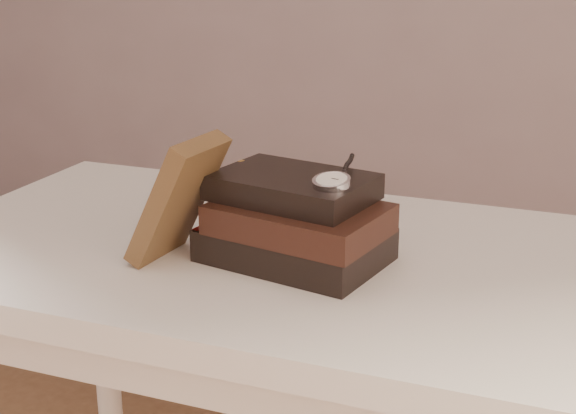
% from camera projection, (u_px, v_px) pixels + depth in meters
% --- Properties ---
extents(table, '(1.00, 0.60, 0.75)m').
position_uv_depth(table, '(258.00, 303.00, 1.20)').
color(table, silver).
rests_on(table, ground).
extents(book_stack, '(0.26, 0.21, 0.12)m').
position_uv_depth(book_stack, '(296.00, 222.00, 1.10)').
color(book_stack, black).
rests_on(book_stack, table).
extents(journal, '(0.12, 0.12, 0.17)m').
position_uv_depth(journal, '(178.00, 199.00, 1.09)').
color(journal, '#3F2B18').
rests_on(journal, table).
extents(pocket_watch, '(0.06, 0.15, 0.02)m').
position_uv_depth(pocket_watch, '(333.00, 180.00, 1.04)').
color(pocket_watch, silver).
rests_on(pocket_watch, book_stack).
extents(eyeglasses, '(0.12, 0.13, 0.05)m').
position_uv_depth(eyeglasses, '(276.00, 189.00, 1.20)').
color(eyeglasses, silver).
rests_on(eyeglasses, book_stack).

